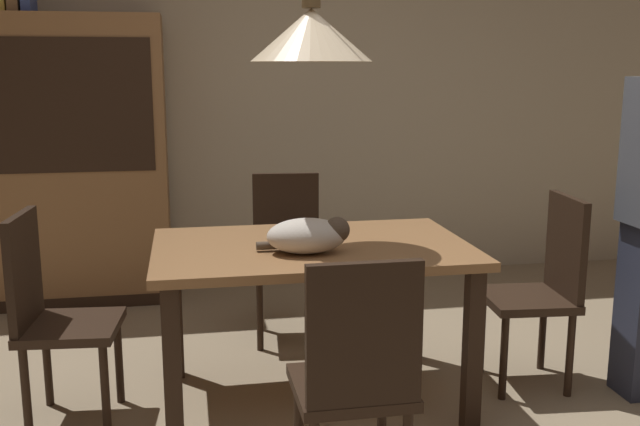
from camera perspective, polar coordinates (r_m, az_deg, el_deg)
back_wall at (r=5.25m, az=-3.27°, el=10.51°), size 6.40×0.10×2.90m
dining_table at (r=3.28m, az=-0.65°, el=-4.17°), size 1.40×0.90×0.75m
chair_left_side at (r=3.34m, az=-20.27°, el=-7.10°), size 0.43×0.43×0.93m
chair_near_front at (r=2.52m, az=2.86°, el=-12.49°), size 0.40×0.40×0.93m
chair_far_back at (r=4.16m, az=-2.61°, el=-2.79°), size 0.44×0.44×0.93m
chair_right_side at (r=3.67m, az=17.07°, el=-5.22°), size 0.43×0.43×0.93m
cat_sleeping at (r=3.09m, az=-0.85°, el=-1.76°), size 0.39×0.23×0.16m
pendant_lamp at (r=3.16m, az=-0.69°, el=13.80°), size 0.52×0.52×1.30m
hutch_bookcase at (r=4.97m, az=-18.22°, el=3.43°), size 1.12×0.45×1.85m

